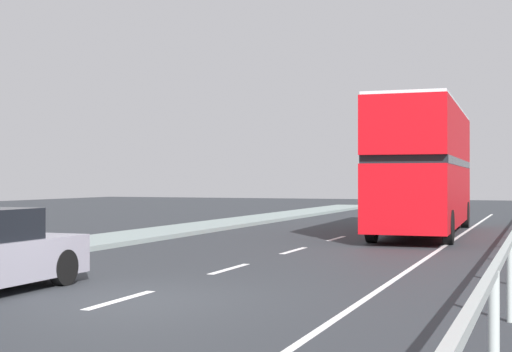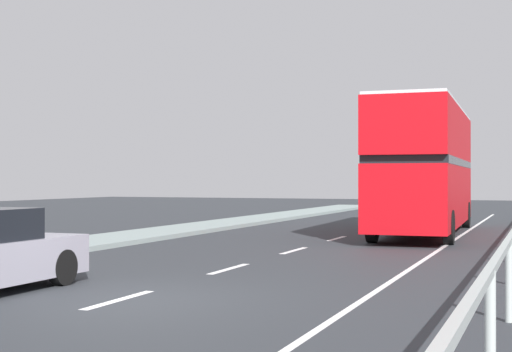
{
  "view_description": "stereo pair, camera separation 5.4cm",
  "coord_description": "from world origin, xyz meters",
  "views": [
    {
      "loc": [
        6.17,
        -10.15,
        1.88
      ],
      "look_at": [
        -0.56,
        7.29,
        1.97
      ],
      "focal_mm": 52.52,
      "sensor_mm": 36.0,
      "label": 1
    },
    {
      "loc": [
        6.22,
        -10.13,
        1.88
      ],
      "look_at": [
        -0.56,
        7.29,
        1.97
      ],
      "focal_mm": 52.52,
      "sensor_mm": 36.0,
      "label": 2
    }
  ],
  "objects": [
    {
      "name": "ground_plane",
      "position": [
        0.0,
        0.0,
        -0.05
      ],
      "size": [
        75.84,
        120.0,
        0.1
      ],
      "primitive_type": "cube",
      "color": "#2C2F34"
    },
    {
      "name": "double_decker_bus_red",
      "position": [
        2.34,
        15.83,
        2.32
      ],
      "size": [
        2.84,
        11.1,
        4.34
      ],
      "rotation": [
        0.0,
        0.0,
        0.04
      ],
      "color": "red",
      "rests_on": "ground"
    },
    {
      "name": "lane_paint_markings",
      "position": [
        2.19,
        8.86,
        0.0
      ],
      "size": [
        3.69,
        46.0,
        0.01
      ],
      "color": "silver",
      "rests_on": "ground"
    }
  ]
}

